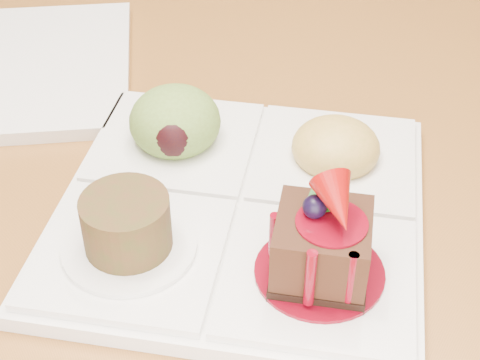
{
  "coord_description": "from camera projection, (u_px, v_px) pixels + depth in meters",
  "views": [
    {
      "loc": [
        0.09,
        -0.89,
        1.1
      ],
      "look_at": [
        0.09,
        -0.5,
        0.79
      ],
      "focal_mm": 55.0,
      "sensor_mm": 36.0,
      "label": 1
    }
  ],
  "objects": [
    {
      "name": "second_plate",
      "position": [
        5.0,
        69.0,
        0.68
      ],
      "size": [
        0.25,
        0.25,
        0.01
      ],
      "primitive_type": "cube",
      "rotation": [
        0.0,
        0.0,
        0.1
      ],
      "color": "white",
      "rests_on": "dining_table"
    },
    {
      "name": "ground",
      "position": [
        188.0,
        335.0,
        1.39
      ],
      "size": [
        6.0,
        6.0,
        0.0
      ],
      "primitive_type": "plane",
      "color": "#562D18"
    },
    {
      "name": "sampler_plate",
      "position": [
        239.0,
        193.0,
        0.52
      ],
      "size": [
        0.3,
        0.3,
        0.1
      ],
      "rotation": [
        0.0,
        0.0,
        -0.19
      ],
      "color": "white",
      "rests_on": "dining_table"
    }
  ]
}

